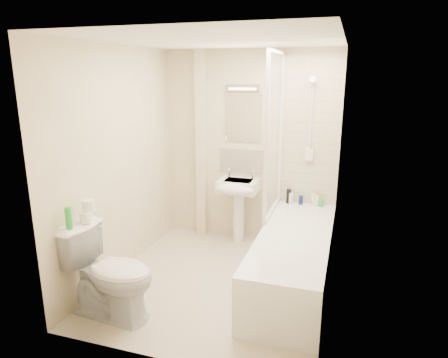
% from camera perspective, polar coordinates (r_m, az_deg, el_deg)
% --- Properties ---
extents(floor, '(2.50, 2.50, 0.00)m').
position_cam_1_polar(floor, '(4.32, -0.83, -14.39)').
color(floor, beige).
rests_on(floor, ground).
extents(wall_back, '(2.20, 0.02, 2.40)m').
position_cam_1_polar(wall_back, '(5.05, 3.62, 4.45)').
color(wall_back, beige).
rests_on(wall_back, ground).
extents(wall_left, '(0.02, 2.50, 2.40)m').
position_cam_1_polar(wall_left, '(4.35, -14.79, 2.26)').
color(wall_left, beige).
rests_on(wall_left, ground).
extents(wall_right, '(0.02, 2.50, 2.40)m').
position_cam_1_polar(wall_right, '(3.69, 15.52, 0.01)').
color(wall_right, beige).
rests_on(wall_right, ground).
extents(ceiling, '(2.20, 2.50, 0.02)m').
position_cam_1_polar(ceiling, '(3.78, -0.97, 19.23)').
color(ceiling, white).
rests_on(ceiling, wall_back).
extents(tile_back, '(0.70, 0.01, 1.75)m').
position_cam_1_polar(tile_back, '(4.88, 12.25, 6.44)').
color(tile_back, beige).
rests_on(tile_back, wall_back).
extents(tile_right, '(0.01, 2.10, 1.75)m').
position_cam_1_polar(tile_right, '(3.84, 15.71, 4.00)').
color(tile_right, beige).
rests_on(tile_right, wall_right).
extents(pipe_boxing, '(0.12, 0.12, 2.40)m').
position_cam_1_polar(pipe_boxing, '(5.18, -3.23, 4.71)').
color(pipe_boxing, beige).
rests_on(pipe_boxing, ground).
extents(splashback, '(0.60, 0.02, 0.30)m').
position_cam_1_polar(splashback, '(5.10, 2.69, 2.60)').
color(splashback, beige).
rests_on(splashback, wall_back).
extents(mirror, '(0.46, 0.01, 0.60)m').
position_cam_1_polar(mirror, '(5.01, 2.76, 8.76)').
color(mirror, white).
rests_on(mirror, wall_back).
extents(strip_light, '(0.42, 0.07, 0.07)m').
position_cam_1_polar(strip_light, '(4.96, 2.74, 12.98)').
color(strip_light, silver).
rests_on(strip_light, wall_back).
extents(bathtub, '(0.70, 2.10, 0.55)m').
position_cam_1_polar(bathtub, '(4.22, 9.94, -10.99)').
color(bathtub, white).
rests_on(bathtub, ground).
extents(shower_screen, '(0.04, 0.92, 1.80)m').
position_cam_1_polar(shower_screen, '(4.49, 7.23, 6.28)').
color(shower_screen, white).
rests_on(shower_screen, bathtub).
extents(shower_fixture, '(0.10, 0.16, 0.99)m').
position_cam_1_polar(shower_fixture, '(4.82, 12.25, 7.79)').
color(shower_fixture, white).
rests_on(shower_fixture, wall_back).
extents(pedestal_sink, '(0.49, 0.46, 0.94)m').
position_cam_1_polar(pedestal_sink, '(4.98, 1.96, -2.09)').
color(pedestal_sink, white).
rests_on(pedestal_sink, ground).
extents(bottle_black_a, '(0.06, 0.06, 0.18)m').
position_cam_1_polar(bottle_black_a, '(5.00, 9.21, -2.44)').
color(bottle_black_a, black).
rests_on(bottle_black_a, bathtub).
extents(bottle_white_a, '(0.06, 0.06, 0.13)m').
position_cam_1_polar(bottle_white_a, '(5.01, 9.51, -2.71)').
color(bottle_white_a, white).
rests_on(bottle_white_a, bathtub).
extents(bottle_blue, '(0.05, 0.05, 0.11)m').
position_cam_1_polar(bottle_blue, '(4.99, 10.91, -2.96)').
color(bottle_blue, navy).
rests_on(bottle_blue, bathtub).
extents(bottle_cream, '(0.06, 0.06, 0.15)m').
position_cam_1_polar(bottle_cream, '(4.98, 12.67, -2.92)').
color(bottle_cream, beige).
rests_on(bottle_cream, bathtub).
extents(bottle_white_b, '(0.05, 0.05, 0.13)m').
position_cam_1_polar(bottle_white_b, '(4.98, 13.11, -3.05)').
color(bottle_white_b, white).
rests_on(bottle_white_b, bathtub).
extents(bottle_green, '(0.07, 0.07, 0.09)m').
position_cam_1_polar(bottle_green, '(4.98, 13.65, -3.31)').
color(bottle_green, green).
rests_on(bottle_green, bathtub).
extents(toilet, '(0.62, 0.91, 0.84)m').
position_cam_1_polar(toilet, '(3.74, -15.98, -12.67)').
color(toilet, white).
rests_on(toilet, ground).
extents(toilet_roll_lower, '(0.11, 0.11, 0.09)m').
position_cam_1_polar(toilet_roll_lower, '(3.73, -19.16, -5.15)').
color(toilet_roll_lower, white).
rests_on(toilet_roll_lower, toilet).
extents(toilet_roll_upper, '(0.11, 0.11, 0.10)m').
position_cam_1_polar(toilet_roll_upper, '(3.73, -18.80, -3.56)').
color(toilet_roll_upper, white).
rests_on(toilet_roll_upper, toilet_roll_lower).
extents(green_bottle, '(0.05, 0.05, 0.19)m').
position_cam_1_polar(green_bottle, '(3.62, -21.33, -5.20)').
color(green_bottle, green).
rests_on(green_bottle, toilet).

